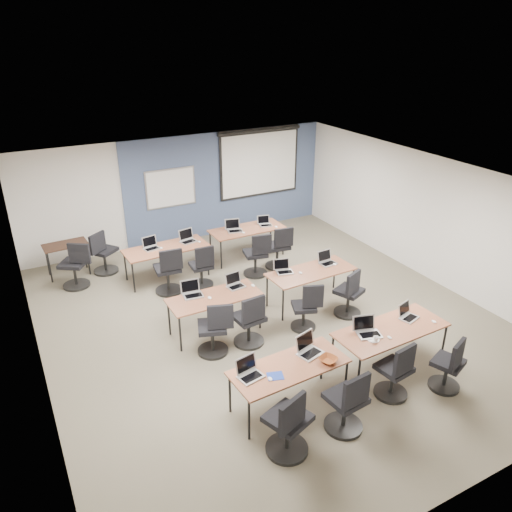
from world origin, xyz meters
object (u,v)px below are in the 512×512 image
laptop_7 (327,260)px  laptop_10 (234,228)px  task_chair_7 (349,296)px  spare_chair_b (76,269)px  task_chair_6 (306,310)px  laptop_8 (151,246)px  laptop_4 (192,292)px  laptop_0 (249,372)px  training_table_front_left (289,369)px  whiteboard (171,188)px  laptop_6 (283,269)px  training_table_back_right (247,230)px  training_table_front_right (391,331)px  task_chair_3 (449,368)px  laptop_9 (188,239)px  training_table_mid_right (311,273)px  projector_screen (260,159)px  task_chair_9 (202,270)px  task_chair_11 (279,251)px  training_table_back_left (166,249)px  laptop_5 (235,283)px  task_chair_0 (288,428)px  training_table_mid_left (214,299)px  task_chair_2 (395,375)px  laptop_11 (265,223)px  task_chair_8 (169,274)px  task_chair_1 (347,406)px  laptop_1 (308,348)px  laptop_2 (367,330)px  task_chair_10 (257,258)px  utility_table (66,248)px

laptop_7 → laptop_10: laptop_10 is taller
task_chair_7 → spare_chair_b: bearing=117.8°
task_chair_6 → laptop_8: bearing=140.2°
laptop_4 → laptop_10: bearing=56.9°
laptop_0 → laptop_4: bearing=76.0°
laptop_0 → task_chair_6: laptop_0 is taller
training_table_front_left → laptop_8: 4.94m
whiteboard → laptop_6: (0.84, -4.06, -0.66)m
training_table_back_right → task_chair_7: size_ratio=1.77×
training_table_front_right → task_chair_3: bearing=-66.8°
whiteboard → laptop_9: bearing=-98.6°
laptop_9 → spare_chair_b: size_ratio=0.33×
whiteboard → training_table_mid_right: whiteboard is taller
projector_screen → task_chair_9: bearing=-137.1°
training_table_front_right → spare_chair_b: (-3.98, 5.25, -0.25)m
training_table_mid_right → task_chair_7: 0.88m
task_chair_3 → laptop_10: size_ratio=2.73×
laptop_7 → task_chair_11: task_chair_11 is taller
laptop_6 → training_table_back_left: bearing=142.5°
laptop_8 → laptop_9: 0.84m
training_table_front_left → task_chair_7: (2.36, 1.63, -0.27)m
laptop_5 → task_chair_9: (-0.03, 1.54, -0.39)m
training_table_back_right → task_chair_9: bearing=-149.4°
task_chair_9 → task_chair_0: bearing=-96.1°
training_table_front_right → laptop_10: laptop_10 is taller
task_chair_3 → laptop_6: bearing=83.7°
training_table_mid_left → task_chair_2: bearing=-60.9°
projector_screen → laptop_11: 2.15m
whiteboard → training_table_back_left: (-0.81, -1.85, -0.76)m
laptop_5 → laptop_9: 2.40m
training_table_front_right → task_chair_6: bearing=108.1°
training_table_back_right → whiteboard: bearing=126.4°
task_chair_3 → task_chair_8: bearing=98.0°
laptop_6 → laptop_0: bearing=-113.7°
training_table_back_left → laptop_9: 0.57m
training_table_front_left → laptop_8: laptop_8 is taller
training_table_front_right → training_table_back_left: 5.21m
training_table_front_right → laptop_8: laptop_8 is taller
laptop_7 → task_chair_7: task_chair_7 is taller
task_chair_7 → task_chair_9: (-2.03, 2.41, -0.01)m
training_table_back_right → laptop_11: laptop_11 is taller
task_chair_1 → laptop_5: 3.31m
whiteboard → training_table_front_left: 6.73m
task_chair_1 → laptop_4: task_chair_1 is taller
task_chair_1 → task_chair_6: bearing=63.6°
training_table_back_right → laptop_1: bearing=-106.8°
laptop_2 → laptop_9: bearing=120.1°
task_chair_10 → utility_table: 4.23m
laptop_2 → training_table_front_left: bearing=-158.6°
laptop_11 → utility_table: size_ratio=0.32×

